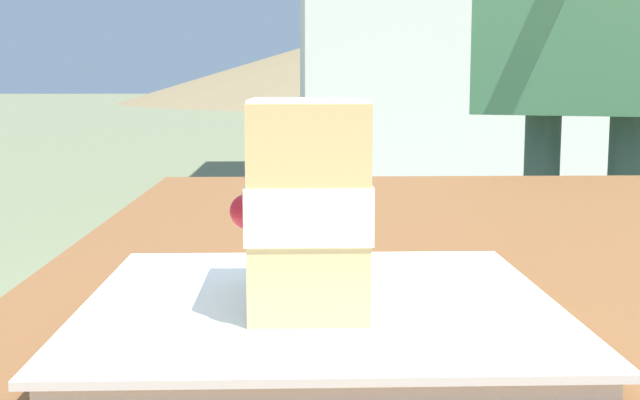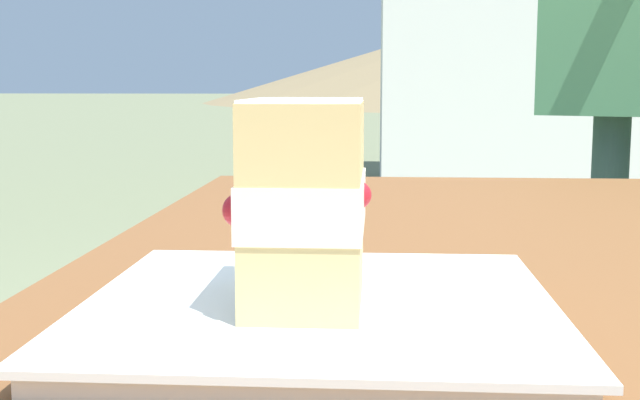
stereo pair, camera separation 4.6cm
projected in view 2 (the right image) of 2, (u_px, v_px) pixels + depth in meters
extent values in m
cube|color=white|center=(320.00, 316.00, 0.47)|extent=(0.25, 0.25, 0.01)
cube|color=white|center=(320.00, 302.00, 0.47)|extent=(0.26, 0.26, 0.00)
cube|color=#E0C17A|center=(306.00, 266.00, 0.46)|extent=(0.10, 0.06, 0.04)
cube|color=white|center=(306.00, 203.00, 0.45)|extent=(0.11, 0.06, 0.03)
sphere|color=#B21923|center=(260.00, 199.00, 0.48)|extent=(0.01, 0.01, 0.01)
sphere|color=#B21923|center=(251.00, 195.00, 0.45)|extent=(0.01, 0.01, 0.01)
sphere|color=#B21923|center=(357.00, 195.00, 0.46)|extent=(0.02, 0.02, 0.02)
sphere|color=#B21923|center=(240.00, 210.00, 0.42)|extent=(0.02, 0.02, 0.02)
cube|color=#E0C17A|center=(306.00, 140.00, 0.45)|extent=(0.10, 0.06, 0.04)
cube|color=white|center=(305.00, 100.00, 0.44)|extent=(0.10, 0.06, 0.00)
cylinder|color=#334B43|center=(603.00, 309.00, 1.65)|extent=(0.07, 0.07, 0.76)
cylinder|color=black|center=(613.00, 123.00, 11.33)|extent=(0.47, 0.66, 0.62)
cylinder|color=black|center=(635.00, 118.00, 12.81)|extent=(0.47, 0.66, 0.62)
cone|color=olive|center=(637.00, 37.00, 39.95)|extent=(41.35, 41.35, 6.20)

